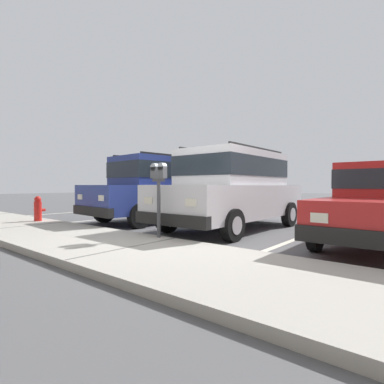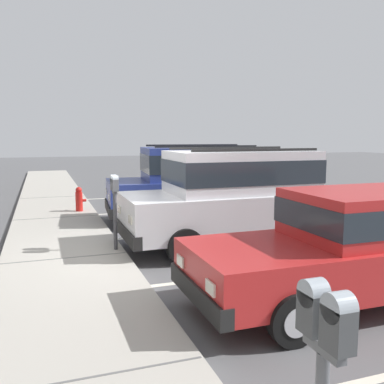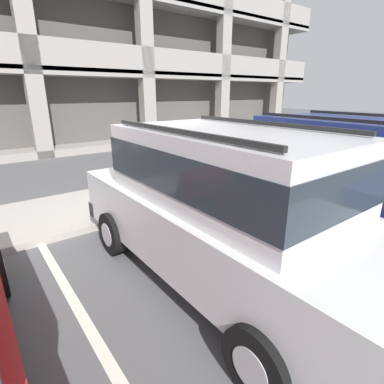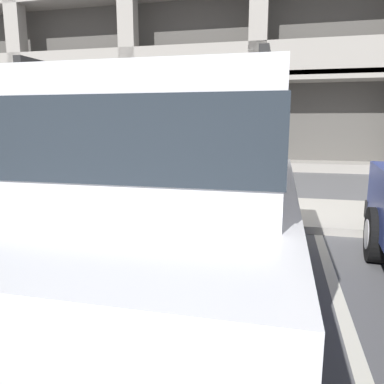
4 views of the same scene
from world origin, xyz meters
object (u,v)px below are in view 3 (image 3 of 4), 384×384
object	(u,v)px
parking_meter_near	(137,159)
fire_hydrant	(273,162)
dark_hatchback	(342,171)
silver_suv	(223,201)

from	to	relation	value
parking_meter_near	fire_hydrant	xyz separation A→B (m)	(4.53, 0.30, -0.72)
dark_hatchback	fire_hydrant	size ratio (longest dim) A/B	7.03
silver_suv	fire_hydrant	size ratio (longest dim) A/B	6.83
dark_hatchback	parking_meter_near	xyz separation A→B (m)	(-2.61, 2.65, 0.10)
silver_suv	dark_hatchback	size ratio (longest dim) A/B	0.97
silver_suv	fire_hydrant	bearing A→B (deg)	31.62
silver_suv	parking_meter_near	distance (m)	2.55
fire_hydrant	dark_hatchback	bearing A→B (deg)	-123.07
silver_suv	parking_meter_near	size ratio (longest dim) A/B	3.35
parking_meter_near	silver_suv	bearing A→B (deg)	-92.33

